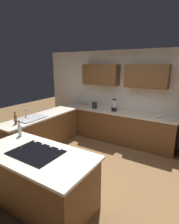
{
  "coord_description": "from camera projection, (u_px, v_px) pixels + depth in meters",
  "views": [
    {
      "loc": [
        -1.64,
        2.89,
        2.2
      ],
      "look_at": [
        0.77,
        -0.96,
        0.98
      ],
      "focal_mm": 28.61,
      "sensor_mm": 36.0,
      "label": 1
    }
  ],
  "objects": [
    {
      "name": "ground_plane",
      "position": [
        96.0,
        172.0,
        3.78
      ],
      "size": [
        14.0,
        14.0,
        0.0
      ],
      "primitive_type": "plane",
      "color": "brown"
    },
    {
      "name": "wall_back",
      "position": [
        131.0,
        92.0,
        5.11
      ],
      "size": [
        6.0,
        0.44,
        2.6
      ],
      "color": "white",
      "rests_on": "ground"
    },
    {
      "name": "lower_cabinets_back",
      "position": [
        123.0,
        128.0,
        5.12
      ],
      "size": [
        2.8,
        0.6,
        0.86
      ],
      "primitive_type": "cube",
      "color": "brown",
      "rests_on": "ground"
    },
    {
      "name": "countertop_back",
      "position": [
        124.0,
        113.0,
        5.01
      ],
      "size": [
        2.84,
        0.64,
        0.04
      ],
      "primitive_type": "cube",
      "color": "silver",
      "rests_on": "lower_cabinets_back"
    },
    {
      "name": "lower_cabinets_side",
      "position": [
        50.0,
        129.0,
        5.05
      ],
      "size": [
        0.6,
        2.9,
        0.86
      ],
      "primitive_type": "cube",
      "color": "brown",
      "rests_on": "ground"
    },
    {
      "name": "countertop_side",
      "position": [
        50.0,
        114.0,
        4.93
      ],
      "size": [
        0.64,
        2.94,
        0.04
      ],
      "primitive_type": "cube",
      "color": "silver",
      "rests_on": "lower_cabinets_side"
    },
    {
      "name": "island_base",
      "position": [
        38.0,
        180.0,
        2.83
      ],
      "size": [
        1.8,
        0.86,
        0.86
      ],
      "primitive_type": "cube",
      "color": "brown",
      "rests_on": "ground"
    },
    {
      "name": "island_top",
      "position": [
        36.0,
        154.0,
        2.71
      ],
      "size": [
        1.88,
        0.94,
        0.04
      ],
      "primitive_type": "cube",
      "color": "silver",
      "rests_on": "island_base"
    },
    {
      "name": "sink_unit",
      "position": [
        31.0,
        118.0,
        4.42
      ],
      "size": [
        0.46,
        0.7,
        0.23
      ],
      "color": "#515456",
      "rests_on": "countertop_side"
    },
    {
      "name": "cooktop",
      "position": [
        36.0,
        152.0,
        2.71
      ],
      "size": [
        0.76,
        0.56,
        0.03
      ],
      "color": "black",
      "rests_on": "island_top"
    },
    {
      "name": "blender",
      "position": [
        114.0,
        106.0,
        5.1
      ],
      "size": [
        0.15,
        0.15,
        0.35
      ],
      "color": "black",
      "rests_on": "countertop_back"
    },
    {
      "name": "mixing_bowl",
      "position": [
        160.0,
        116.0,
        4.48
      ],
      "size": [
        0.16,
        0.16,
        0.09
      ],
      "primitive_type": "ellipsoid",
      "color": "white",
      "rests_on": "countertop_back"
    },
    {
      "name": "kettle",
      "position": [
        95.0,
        105.0,
        5.44
      ],
      "size": [
        0.15,
        0.15,
        0.2
      ],
      "primitive_type": "cylinder",
      "color": "#262628",
      "rests_on": "countertop_back"
    },
    {
      "name": "dish_soap_bottle",
      "position": [
        16.0,
        119.0,
        3.97
      ],
      "size": [
        0.06,
        0.06,
        0.29
      ],
      "color": "brown",
      "rests_on": "countertop_side"
    },
    {
      "name": "oil_bottle",
      "position": [
        20.0,
        130.0,
        3.3
      ],
      "size": [
        0.06,
        0.06,
        0.3
      ],
      "color": "silver",
      "rests_on": "island_top"
    }
  ]
}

